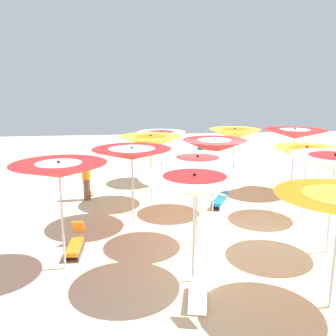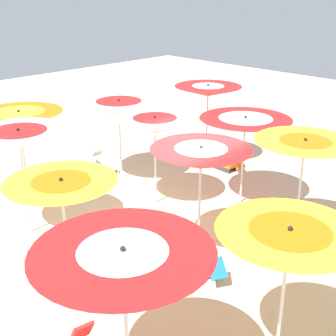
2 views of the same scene
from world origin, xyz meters
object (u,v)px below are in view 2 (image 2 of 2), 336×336
beach_umbrella_7 (201,158)px  beach_umbrella_11 (123,263)px  beach_umbrella_8 (62,192)px  beach_umbrella_6 (304,149)px  beach_umbrella_10 (289,243)px  lounger_2 (206,261)px  lounger_3 (224,163)px  beach_umbrella_5 (19,139)px  lounger_0 (105,163)px  beach_umbrella_1 (119,108)px  beach_umbrella_4 (155,125)px  beach_umbrella_0 (208,91)px  beach_umbrella_2 (19,117)px  beach_umbrella_3 (245,124)px

beach_umbrella_7 → beach_umbrella_11: bearing=117.3°
beach_umbrella_8 → beach_umbrella_6: bearing=-114.7°
beach_umbrella_10 → lounger_2: 3.23m
beach_umbrella_6 → lounger_3: beach_umbrella_6 is taller
beach_umbrella_5 → beach_umbrella_11: beach_umbrella_5 is taller
beach_umbrella_11 → lounger_0: beach_umbrella_11 is taller
beach_umbrella_10 → beach_umbrella_11: 2.22m
beach_umbrella_1 → lounger_2: bearing=159.1°
beach_umbrella_7 → beach_umbrella_5: bearing=31.8°
beach_umbrella_7 → beach_umbrella_4: bearing=-23.2°
beach_umbrella_11 → beach_umbrella_1: bearing=-39.2°
beach_umbrella_4 → beach_umbrella_8: (-1.46, 3.60, -0.11)m
beach_umbrella_0 → lounger_2: size_ratio=1.88×
beach_umbrella_10 → lounger_3: size_ratio=1.75×
beach_umbrella_2 → beach_umbrella_10: bearing=175.5°
beach_umbrella_3 → beach_umbrella_5: bearing=61.7°
beach_umbrella_0 → beach_umbrella_11: 9.22m
beach_umbrella_6 → beach_umbrella_11: beach_umbrella_11 is taller
beach_umbrella_2 → lounger_2: size_ratio=1.73×
beach_umbrella_10 → beach_umbrella_11: (1.07, 1.94, 0.12)m
lounger_3 → beach_umbrella_3: bearing=143.2°
beach_umbrella_2 → lounger_0: beach_umbrella_2 is taller
beach_umbrella_8 → lounger_3: beach_umbrella_8 is taller
beach_umbrella_7 → lounger_0: bearing=-16.6°
beach_umbrella_8 → beach_umbrella_10: bearing=-164.1°
beach_umbrella_1 → beach_umbrella_3: (-3.43, -1.12, 0.03)m
beach_umbrella_0 → lounger_3: size_ratio=1.84×
beach_umbrella_0 → lounger_0: beach_umbrella_0 is taller
beach_umbrella_11 → beach_umbrella_3: bearing=-66.7°
beach_umbrella_5 → beach_umbrella_11: size_ratio=1.02×
beach_umbrella_11 → lounger_3: bearing=-60.1°
beach_umbrella_6 → beach_umbrella_3: bearing=-19.3°
lounger_0 → lounger_3: size_ratio=0.98×
beach_umbrella_10 → lounger_2: bearing=-26.3°
beach_umbrella_4 → beach_umbrella_1: bearing=-13.3°
beach_umbrella_7 → lounger_0: 5.64m
beach_umbrella_2 → beach_umbrella_4: bearing=-149.1°
beach_umbrella_1 → lounger_2: beach_umbrella_1 is taller
beach_umbrella_2 → beach_umbrella_8: (-4.60, 1.72, -0.06)m
beach_umbrella_5 → beach_umbrella_8: beach_umbrella_5 is taller
beach_umbrella_3 → lounger_0: 4.79m
beach_umbrella_0 → lounger_2: bearing=130.4°
beach_umbrella_4 → beach_umbrella_10: size_ratio=0.99×
lounger_3 → beach_umbrella_11: bearing=123.7°
beach_umbrella_1 → beach_umbrella_8: 5.26m
beach_umbrella_1 → beach_umbrella_10: size_ratio=1.00×
beach_umbrella_0 → beach_umbrella_11: beach_umbrella_0 is taller
beach_umbrella_1 → beach_umbrella_7: size_ratio=0.98×
lounger_2 → lounger_3: 5.35m
beach_umbrella_10 → lounger_0: beach_umbrella_10 is taller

